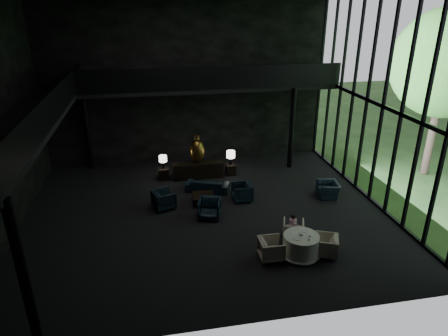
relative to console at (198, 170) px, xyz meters
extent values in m
cube|color=black|center=(-0.09, -3.51, -0.38)|extent=(14.00, 12.00, 0.02)
cube|color=black|center=(-0.09, 2.49, 3.62)|extent=(14.00, 0.04, 8.00)
cube|color=black|center=(-0.09, -9.51, 3.62)|extent=(14.00, 0.04, 8.00)
cube|color=black|center=(-6.09, -3.51, 3.62)|extent=(2.00, 12.00, 0.25)
cube|color=black|center=(0.91, 1.49, 3.62)|extent=(12.00, 2.00, 0.25)
cube|color=black|center=(-5.09, -3.51, 4.22)|extent=(0.06, 12.00, 1.00)
cube|color=black|center=(0.91, 0.49, 4.22)|extent=(12.00, 0.06, 1.00)
cylinder|color=black|center=(-5.09, -9.21, 1.62)|extent=(0.24, 0.24, 4.00)
cylinder|color=black|center=(-5.09, 2.19, 1.62)|extent=(0.24, 0.24, 4.00)
cylinder|color=black|center=(4.71, 0.49, 1.62)|extent=(0.24, 0.24, 4.00)
cylinder|color=#382D23|center=(10.91, -1.51, 2.07)|extent=(0.36, 0.36, 4.90)
sphere|color=#2B5E21|center=(10.91, -1.51, 4.87)|extent=(4.80, 4.80, 4.80)
cube|color=black|center=(0.00, 0.00, 0.00)|extent=(2.36, 0.54, 0.75)
ellipsoid|color=#AF8A23|center=(0.00, 0.14, 0.93)|extent=(0.71, 0.71, 1.11)
cylinder|color=#AF8A23|center=(0.00, 0.14, 1.60)|extent=(0.24, 0.24, 0.22)
cube|color=black|center=(-1.60, 0.17, -0.11)|extent=(0.49, 0.49, 0.54)
cylinder|color=black|center=(-1.60, 0.22, 0.32)|extent=(0.11, 0.11, 0.32)
cylinder|color=white|center=(-1.60, 0.22, 0.63)|extent=(0.37, 0.37, 0.29)
cube|color=black|center=(1.60, 0.13, -0.12)|extent=(0.46, 0.46, 0.50)
cylinder|color=black|center=(1.60, 0.13, 0.31)|extent=(0.12, 0.12, 0.36)
cylinder|color=white|center=(1.60, 0.13, 0.65)|extent=(0.41, 0.41, 0.33)
imported|color=black|center=(0.23, -1.50, -0.05)|extent=(1.75, 1.05, 0.66)
imported|color=black|center=(-1.73, -2.73, 0.07)|extent=(1.05, 1.09, 0.90)
imported|color=black|center=(1.51, -2.64, 0.05)|extent=(0.78, 0.83, 0.85)
imported|color=black|center=(-0.06, -3.85, 0.09)|extent=(1.10, 1.06, 0.93)
imported|color=black|center=(5.22, -2.97, 0.00)|extent=(0.69, 0.94, 0.75)
cube|color=black|center=(-0.12, -2.64, -0.18)|extent=(0.93, 0.93, 0.39)
cylinder|color=white|center=(2.50, -6.87, 0.00)|extent=(1.16, 1.16, 0.75)
cone|color=white|center=(2.50, -6.87, -0.33)|extent=(1.32, 1.32, 0.10)
imported|color=#BEAB96|center=(2.63, -5.81, -0.03)|extent=(0.83, 0.81, 0.68)
imported|color=#D1B591|center=(3.33, -6.98, -0.01)|extent=(0.91, 0.93, 0.74)
imported|color=#C5AE8F|center=(1.50, -6.84, 0.02)|extent=(0.72, 0.77, 0.79)
cylinder|color=pink|center=(2.55, -5.94, 0.26)|extent=(0.26, 0.26, 0.37)
sphere|color=#D8A884|center=(2.55, -5.94, 0.54)|extent=(0.18, 0.18, 0.18)
ellipsoid|color=black|center=(2.55, -5.94, 0.57)|extent=(0.19, 0.19, 0.13)
cylinder|color=white|center=(2.29, -7.00, 0.38)|extent=(0.26, 0.26, 0.02)
cylinder|color=white|center=(2.71, -6.63, 0.38)|extent=(0.27, 0.27, 0.01)
cylinder|color=white|center=(2.68, -7.02, 0.38)|extent=(0.16, 0.16, 0.01)
cylinder|color=white|center=(2.74, -6.97, 0.42)|extent=(0.10, 0.10, 0.06)
ellipsoid|color=white|center=(2.50, -6.84, 0.42)|extent=(0.17, 0.17, 0.08)
cylinder|color=#99999E|center=(2.62, -7.19, 0.41)|extent=(0.07, 0.07, 0.07)
camera|label=1|loc=(-2.02, -17.25, 7.37)|focal=32.00mm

